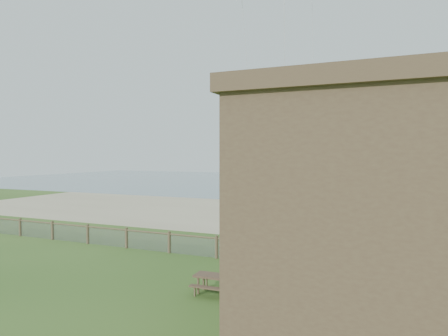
{
  "coord_description": "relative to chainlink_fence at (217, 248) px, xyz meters",
  "views": [
    {
      "loc": [
        8.92,
        -13.7,
        5.71
      ],
      "look_at": [
        -0.42,
        8.0,
        4.88
      ],
      "focal_mm": 32.0,
      "sensor_mm": 36.0,
      "label": 1
    }
  ],
  "objects": [
    {
      "name": "picnic_table",
      "position": [
        2.33,
        -5.03,
        -0.14
      ],
      "size": [
        1.99,
        1.53,
        0.82
      ],
      "primitive_type": null,
      "rotation": [
        0.0,
        0.0,
        0.04
      ],
      "color": "brown",
      "rests_on": "ground"
    },
    {
      "name": "chainlink_fence",
      "position": [
        0.0,
        0.0,
        0.0
      ],
      "size": [
        36.2,
        0.2,
        1.25
      ],
      "primitive_type": null,
      "color": "#4D412B",
      "rests_on": "ground"
    },
    {
      "name": "ocean",
      "position": [
        0.0,
        60.0,
        -0.55
      ],
      "size": [
        160.0,
        68.0,
        0.02
      ],
      "primitive_type": "cube",
      "color": "slate",
      "rests_on": "ground"
    },
    {
      "name": "ground",
      "position": [
        0.0,
        -6.0,
        -0.55
      ],
      "size": [
        160.0,
        160.0,
        0.0
      ],
      "primitive_type": "plane",
      "color": "#30521C",
      "rests_on": "ground"
    },
    {
      "name": "octopus_kite",
      "position": [
        -1.9,
        9.78,
        7.78
      ],
      "size": [
        3.74,
        3.0,
        6.82
      ],
      "primitive_type": null,
      "rotation": [
        0.0,
        0.0,
        -0.22
      ],
      "color": "#E85624"
    },
    {
      "name": "sand_beach",
      "position": [
        0.0,
        16.0,
        -0.55
      ],
      "size": [
        72.0,
        20.0,
        0.02
      ],
      "primitive_type": "cube",
      "color": "tan",
      "rests_on": "ground"
    }
  ]
}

